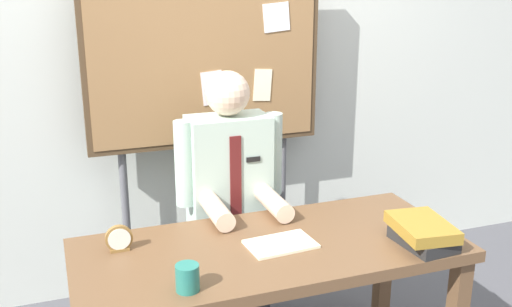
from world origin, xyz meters
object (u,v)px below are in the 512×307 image
object	(u,v)px
person	(230,214)
book_stack	(422,232)
desk	(270,265)
open_notebook	(281,244)
coffee_mug	(187,278)
desk_clock	(119,239)
bulletin_board	(205,63)

from	to	relation	value
person	book_stack	world-z (taller)	person
book_stack	desk	bearing A→B (deg)	160.60
desk	open_notebook	distance (m)	0.11
person	open_notebook	world-z (taller)	person
book_stack	coffee_mug	size ratio (longest dim) A/B	3.19
book_stack	desk_clock	size ratio (longest dim) A/B	2.86
coffee_mug	desk_clock	bearing A→B (deg)	115.31
open_notebook	coffee_mug	bearing A→B (deg)	-153.71
book_stack	coffee_mug	world-z (taller)	book_stack
desk_clock	open_notebook	bearing A→B (deg)	-15.53
book_stack	desk_clock	xyz separation A→B (m)	(-1.20, 0.37, -0.00)
book_stack	open_notebook	world-z (taller)	book_stack
book_stack	coffee_mug	distance (m)	1.01
bulletin_board	open_notebook	distance (m)	1.17
desk	open_notebook	bearing A→B (deg)	-26.23
book_stack	desk_clock	distance (m)	1.25
person	coffee_mug	distance (m)	0.91
person	open_notebook	distance (m)	0.59
bulletin_board	open_notebook	bearing A→B (deg)	-87.70
desk	book_stack	xyz separation A→B (m)	(0.60, -0.21, 0.15)
person	book_stack	xyz separation A→B (m)	(0.60, -0.78, 0.14)
person	desk_clock	bearing A→B (deg)	-145.79
person	desk_clock	distance (m)	0.74
bulletin_board	desk_clock	world-z (taller)	bulletin_board
desk_clock	coffee_mug	bearing A→B (deg)	-64.69
desk_clock	coffee_mug	size ratio (longest dim) A/B	1.12
desk	desk_clock	bearing A→B (deg)	165.25
book_stack	person	bearing A→B (deg)	127.70
book_stack	open_notebook	size ratio (longest dim) A/B	1.14
person	desk	bearing A→B (deg)	-90.00
desk_clock	coffee_mug	distance (m)	0.44
book_stack	open_notebook	distance (m)	0.59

